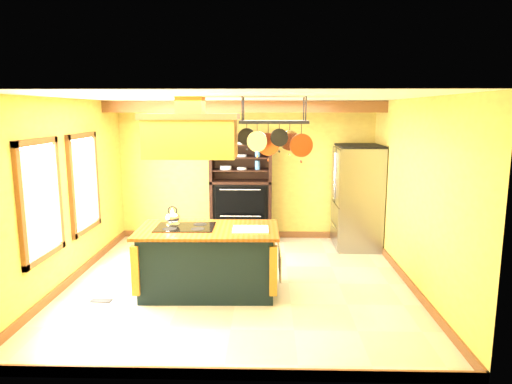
{
  "coord_description": "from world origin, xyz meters",
  "views": [
    {
      "loc": [
        0.43,
        -6.43,
        2.51
      ],
      "look_at": [
        0.25,
        0.3,
        1.32
      ],
      "focal_mm": 32.0,
      "sensor_mm": 36.0,
      "label": 1
    }
  ],
  "objects_px": {
    "pot_rack": "(275,132)",
    "refrigerator": "(357,199)",
    "kitchen_island": "(208,260)",
    "range_hood": "(191,133)",
    "hutch": "(241,199)"
  },
  "relations": [
    {
      "from": "range_hood",
      "to": "hutch",
      "type": "distance_m",
      "value": 3.02
    },
    {
      "from": "hutch",
      "to": "range_hood",
      "type": "bearing_deg",
      "value": -100.98
    },
    {
      "from": "hutch",
      "to": "kitchen_island",
      "type": "bearing_deg",
      "value": -96.75
    },
    {
      "from": "kitchen_island",
      "to": "range_hood",
      "type": "relative_size",
      "value": 1.54
    },
    {
      "from": "range_hood",
      "to": "refrigerator",
      "type": "bearing_deg",
      "value": 40.02
    },
    {
      "from": "hutch",
      "to": "pot_rack",
      "type": "bearing_deg",
      "value": -77.02
    },
    {
      "from": "pot_rack",
      "to": "refrigerator",
      "type": "xyz_separation_m",
      "value": [
        1.56,
        2.25,
        -1.34
      ]
    },
    {
      "from": "kitchen_island",
      "to": "hutch",
      "type": "distance_m",
      "value": 2.66
    },
    {
      "from": "pot_rack",
      "to": "hutch",
      "type": "distance_m",
      "value": 3.04
    },
    {
      "from": "hutch",
      "to": "refrigerator",
      "type": "bearing_deg",
      "value": -9.79
    },
    {
      "from": "range_hood",
      "to": "pot_rack",
      "type": "distance_m",
      "value": 1.11
    },
    {
      "from": "refrigerator",
      "to": "hutch",
      "type": "relative_size",
      "value": 0.9
    },
    {
      "from": "kitchen_island",
      "to": "refrigerator",
      "type": "height_order",
      "value": "refrigerator"
    },
    {
      "from": "pot_rack",
      "to": "kitchen_island",
      "type": "bearing_deg",
      "value": 179.96
    },
    {
      "from": "range_hood",
      "to": "pot_rack",
      "type": "height_order",
      "value": "same"
    }
  ]
}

